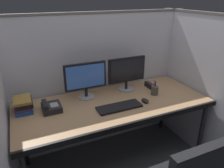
# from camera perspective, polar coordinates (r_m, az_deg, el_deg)

# --- Properties ---
(cubicle_partition_rear) EXTENTS (2.21, 0.06, 1.57)m
(cubicle_partition_rear) POSITION_cam_1_polar(r_m,az_deg,el_deg) (2.48, -3.71, 0.46)
(cubicle_partition_rear) COLOR silver
(cubicle_partition_rear) RESTS_ON ground
(cubicle_partition_left) EXTENTS (0.06, 1.41, 1.57)m
(cubicle_partition_left) POSITION_cam_1_polar(r_m,az_deg,el_deg) (1.88, -27.24, -10.14)
(cubicle_partition_left) COLOR silver
(cubicle_partition_left) RESTS_ON ground
(cubicle_partition_right) EXTENTS (0.06, 1.41, 1.57)m
(cubicle_partition_right) POSITION_cam_1_polar(r_m,az_deg,el_deg) (2.58, 22.06, -0.35)
(cubicle_partition_right) COLOR silver
(cubicle_partition_right) RESTS_ON ground
(desk) EXTENTS (1.90, 0.80, 0.74)m
(desk) POSITION_cam_1_polar(r_m,az_deg,el_deg) (2.14, 0.68, -6.25)
(desk) COLOR #997551
(desk) RESTS_ON ground
(monitor_left) EXTENTS (0.43, 0.17, 0.37)m
(monitor_left) POSITION_cam_1_polar(r_m,az_deg,el_deg) (2.16, -7.08, 1.57)
(monitor_left) COLOR gray
(monitor_left) RESTS_ON desk
(monitor_right) EXTENTS (0.43, 0.17, 0.37)m
(monitor_right) POSITION_cam_1_polar(r_m,az_deg,el_deg) (2.33, 3.94, 3.32)
(monitor_right) COLOR gray
(monitor_right) RESTS_ON desk
(keyboard_main) EXTENTS (0.43, 0.15, 0.02)m
(keyboard_main) POSITION_cam_1_polar(r_m,az_deg,el_deg) (2.03, 2.04, -6.10)
(keyboard_main) COLOR black
(keyboard_main) RESTS_ON desk
(computer_mouse) EXTENTS (0.06, 0.10, 0.04)m
(computer_mouse) POSITION_cam_1_polar(r_m,az_deg,el_deg) (2.16, 8.83, -4.37)
(computer_mouse) COLOR black
(computer_mouse) RESTS_ON desk
(desk_phone) EXTENTS (0.17, 0.19, 0.09)m
(desk_phone) POSITION_cam_1_polar(r_m,az_deg,el_deg) (2.06, -16.00, -5.98)
(desk_phone) COLOR black
(desk_phone) RESTS_ON desk
(book_stack) EXTENTS (0.16, 0.22, 0.13)m
(book_stack) POSITION_cam_1_polar(r_m,az_deg,el_deg) (2.12, -22.63, -5.13)
(book_stack) COLOR #1E478C
(book_stack) RESTS_ON desk
(pen_cup) EXTENTS (0.08, 0.08, 0.17)m
(pen_cup) POSITION_cam_1_polar(r_m,az_deg,el_deg) (2.32, 11.34, -1.64)
(pen_cup) COLOR #4C4742
(pen_cup) RESTS_ON desk
(red_stapler) EXTENTS (0.04, 0.15, 0.06)m
(red_stapler) POSITION_cam_1_polar(r_m,az_deg,el_deg) (2.49, 9.98, -0.36)
(red_stapler) COLOR black
(red_stapler) RESTS_ON desk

